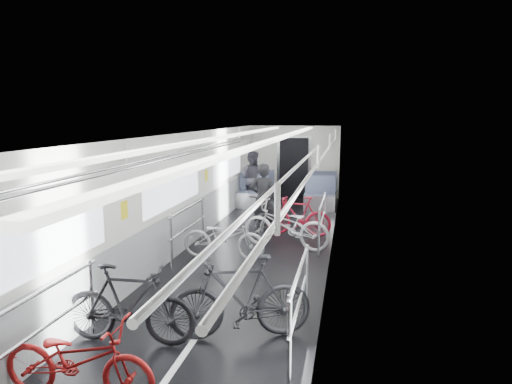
% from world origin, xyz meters
% --- Properties ---
extents(car_shell, '(3.02, 14.01, 2.41)m').
position_xyz_m(car_shell, '(0.00, 1.78, 1.13)').
color(car_shell, black).
rests_on(car_shell, ground).
extents(bike_left_near, '(1.59, 0.58, 0.83)m').
position_xyz_m(bike_left_near, '(-0.70, -4.51, 0.42)').
color(bike_left_near, maroon).
rests_on(bike_left_near, floor).
extents(bike_left_mid, '(1.68, 0.55, 1.00)m').
position_xyz_m(bike_left_mid, '(-0.74, -3.37, 0.50)').
color(bike_left_mid, black).
rests_on(bike_left_mid, floor).
extents(bike_left_far, '(1.62, 0.58, 0.85)m').
position_xyz_m(bike_left_far, '(-0.51, 0.08, 0.42)').
color(bike_left_far, '#A2A3A7').
rests_on(bike_left_far, floor).
extents(bike_right_near, '(1.85, 1.05, 1.07)m').
position_xyz_m(bike_right_near, '(0.54, -2.96, 0.53)').
color(bike_right_near, black).
rests_on(bike_right_near, floor).
extents(bike_right_mid, '(1.96, 1.01, 0.98)m').
position_xyz_m(bike_right_mid, '(0.56, 1.00, 0.49)').
color(bike_right_mid, silver).
rests_on(bike_right_mid, floor).
extents(bike_right_far, '(1.56, 0.55, 0.92)m').
position_xyz_m(bike_right_far, '(0.70, 2.07, 0.46)').
color(bike_right_far, '#AA142A').
rests_on(bike_right_far, floor).
extents(bike_aisle, '(0.92, 1.96, 0.99)m').
position_xyz_m(bike_aisle, '(0.07, 1.98, 0.50)').
color(bike_aisle, black).
rests_on(bike_aisle, floor).
extents(person_standing, '(0.66, 0.48, 1.67)m').
position_xyz_m(person_standing, '(-0.12, 2.08, 0.83)').
color(person_standing, black).
rests_on(person_standing, floor).
extents(person_seated, '(0.87, 0.71, 1.68)m').
position_xyz_m(person_seated, '(-1.09, 5.33, 0.84)').
color(person_seated, '#2E2C34').
rests_on(person_seated, floor).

